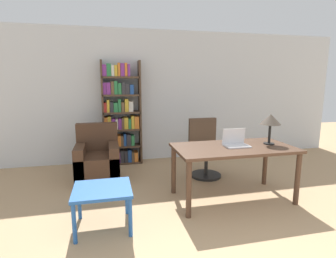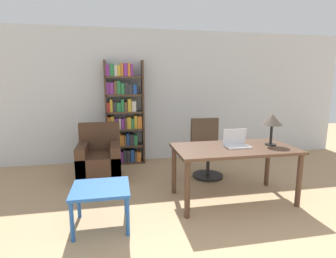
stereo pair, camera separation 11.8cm
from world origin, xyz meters
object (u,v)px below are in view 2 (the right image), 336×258
(table_lamp, at_px, (272,121))
(side_table_blue, at_px, (101,193))
(armchair, at_px, (100,161))
(bookshelf, at_px, (123,116))
(office_chair, at_px, (207,150))
(laptop, at_px, (236,143))
(desk, at_px, (234,154))

(table_lamp, distance_m, side_table_blue, 2.49)
(armchair, bearing_deg, bookshelf, 62.10)
(table_lamp, bearing_deg, office_chair, 121.72)
(side_table_blue, height_order, bookshelf, bookshelf)
(bookshelf, bearing_deg, laptop, -53.63)
(laptop, xyz_separation_m, bookshelf, (-1.48, 2.02, 0.15))
(office_chair, relative_size, armchair, 1.08)
(table_lamp, bearing_deg, desk, -177.54)
(office_chair, relative_size, bookshelf, 0.49)
(desk, relative_size, side_table_blue, 2.57)
(desk, relative_size, office_chair, 1.63)
(table_lamp, distance_m, bookshelf, 2.85)
(armchair, bearing_deg, office_chair, -6.36)
(table_lamp, xyz_separation_m, office_chair, (-0.60, 0.97, -0.65))
(laptop, bearing_deg, desk, -145.63)
(side_table_blue, bearing_deg, laptop, 12.07)
(table_lamp, relative_size, bookshelf, 0.21)
(laptop, xyz_separation_m, office_chair, (-0.07, 0.97, -0.35))
(desk, height_order, bookshelf, bookshelf)
(laptop, relative_size, bookshelf, 0.17)
(office_chair, bearing_deg, bookshelf, 143.48)
(desk, height_order, armchair, armchair)
(armchair, xyz_separation_m, bookshelf, (0.44, 0.84, 0.66))
(desk, xyz_separation_m, armchair, (-1.89, 1.21, -0.36))
(laptop, xyz_separation_m, armchair, (-1.93, 1.18, -0.51))
(desk, xyz_separation_m, bookshelf, (-1.44, 2.04, 0.30))
(laptop, distance_m, bookshelf, 2.51)
(laptop, bearing_deg, office_chair, 94.40)
(table_lamp, xyz_separation_m, bookshelf, (-2.01, 2.02, -0.14))
(bookshelf, bearing_deg, table_lamp, -45.09)
(office_chair, xyz_separation_m, side_table_blue, (-1.75, -1.36, -0.06))
(office_chair, xyz_separation_m, armchair, (-1.85, 0.21, -0.15))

